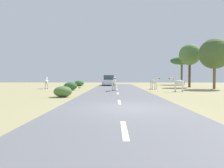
{
  "coord_description": "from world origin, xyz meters",
  "views": [
    {
      "loc": [
        -0.57,
        -9.38,
        1.48
      ],
      "look_at": [
        -0.9,
        13.52,
        0.68
      ],
      "focal_mm": 32.2,
      "sensor_mm": 36.0,
      "label": 1
    }
  ],
  "objects_px": {
    "bush_1": "(63,92)",
    "rock_0": "(80,87)",
    "tree_0": "(215,54)",
    "zebra_2": "(47,82)",
    "zebra_3": "(154,82)",
    "tree_1": "(190,55)",
    "zebra_0": "(114,82)",
    "bush_3": "(79,83)",
    "tree_3": "(182,61)",
    "bush_2": "(70,86)",
    "car_0": "(109,81)",
    "zebra_1": "(178,83)"
  },
  "relations": [
    {
      "from": "zebra_2",
      "to": "rock_0",
      "type": "relative_size",
      "value": 4.21
    },
    {
      "from": "bush_2",
      "to": "tree_3",
      "type": "bearing_deg",
      "value": 43.29
    },
    {
      "from": "tree_1",
      "to": "bush_2",
      "type": "xyz_separation_m",
      "value": [
        -15.8,
        -6.89,
        -4.22
      ]
    },
    {
      "from": "zebra_2",
      "to": "car_0",
      "type": "height_order",
      "value": "car_0"
    },
    {
      "from": "bush_2",
      "to": "tree_1",
      "type": "bearing_deg",
      "value": 23.55
    },
    {
      "from": "zebra_3",
      "to": "rock_0",
      "type": "distance_m",
      "value": 9.71
    },
    {
      "from": "tree_1",
      "to": "bush_3",
      "type": "xyz_separation_m",
      "value": [
        -16.66,
        3.5,
        -4.21
      ]
    },
    {
      "from": "bush_2",
      "to": "bush_3",
      "type": "relative_size",
      "value": 0.97
    },
    {
      "from": "zebra_3",
      "to": "car_0",
      "type": "relative_size",
      "value": 0.34
    },
    {
      "from": "bush_1",
      "to": "tree_0",
      "type": "bearing_deg",
      "value": 32.43
    },
    {
      "from": "bush_2",
      "to": "zebra_2",
      "type": "bearing_deg",
      "value": 141.01
    },
    {
      "from": "zebra_1",
      "to": "bush_2",
      "type": "distance_m",
      "value": 11.55
    },
    {
      "from": "zebra_2",
      "to": "bush_2",
      "type": "distance_m",
      "value": 4.79
    },
    {
      "from": "zebra_1",
      "to": "tree_3",
      "type": "bearing_deg",
      "value": -6.59
    },
    {
      "from": "zebra_3",
      "to": "tree_0",
      "type": "height_order",
      "value": "tree_0"
    },
    {
      "from": "tree_1",
      "to": "tree_3",
      "type": "bearing_deg",
      "value": 77.62
    },
    {
      "from": "bush_1",
      "to": "tree_3",
      "type": "bearing_deg",
      "value": 55.5
    },
    {
      "from": "zebra_2",
      "to": "bush_2",
      "type": "bearing_deg",
      "value": -52.46
    },
    {
      "from": "zebra_0",
      "to": "bush_3",
      "type": "relative_size",
      "value": 1.01
    },
    {
      "from": "tree_0",
      "to": "bush_2",
      "type": "distance_m",
      "value": 17.93
    },
    {
      "from": "zebra_1",
      "to": "bush_3",
      "type": "relative_size",
      "value": 1.01
    },
    {
      "from": "car_0",
      "to": "zebra_1",
      "type": "bearing_deg",
      "value": -58.78
    },
    {
      "from": "zebra_3",
      "to": "tree_1",
      "type": "relative_size",
      "value": 0.24
    },
    {
      "from": "zebra_2",
      "to": "tree_3",
      "type": "bearing_deg",
      "value": 19.26
    },
    {
      "from": "zebra_0",
      "to": "zebra_2",
      "type": "relative_size",
      "value": 1.0
    },
    {
      "from": "zebra_3",
      "to": "tree_0",
      "type": "xyz_separation_m",
      "value": [
        7.55,
        0.66,
        3.46
      ]
    },
    {
      "from": "zebra_2",
      "to": "tree_3",
      "type": "relative_size",
      "value": 0.29
    },
    {
      "from": "bush_1",
      "to": "zebra_2",
      "type": "bearing_deg",
      "value": 114.48
    },
    {
      "from": "zebra_1",
      "to": "zebra_2",
      "type": "distance_m",
      "value": 15.88
    },
    {
      "from": "zebra_1",
      "to": "zebra_2",
      "type": "height_order",
      "value": "zebra_1"
    },
    {
      "from": "zebra_0",
      "to": "rock_0",
      "type": "xyz_separation_m",
      "value": [
        -4.58,
        5.61,
        -0.84
      ]
    },
    {
      "from": "tree_1",
      "to": "bush_3",
      "type": "relative_size",
      "value": 3.98
    },
    {
      "from": "zebra_2",
      "to": "zebra_1",
      "type": "bearing_deg",
      "value": -31.66
    },
    {
      "from": "tree_3",
      "to": "bush_1",
      "type": "distance_m",
      "value": 30.11
    },
    {
      "from": "bush_1",
      "to": "tree_1",
      "type": "bearing_deg",
      "value": 44.64
    },
    {
      "from": "zebra_0",
      "to": "zebra_1",
      "type": "xyz_separation_m",
      "value": [
        6.5,
        -0.41,
        -0.04
      ]
    },
    {
      "from": "car_0",
      "to": "bush_1",
      "type": "relative_size",
      "value": 3.29
    },
    {
      "from": "tree_3",
      "to": "bush_3",
      "type": "distance_m",
      "value": 20.41
    },
    {
      "from": "tree_3",
      "to": "bush_2",
      "type": "relative_size",
      "value": 3.58
    },
    {
      "from": "bush_1",
      "to": "rock_0",
      "type": "height_order",
      "value": "bush_1"
    },
    {
      "from": "zebra_0",
      "to": "rock_0",
      "type": "bearing_deg",
      "value": -58.2
    },
    {
      "from": "zebra_3",
      "to": "bush_3",
      "type": "distance_m",
      "value": 13.53
    },
    {
      "from": "zebra_3",
      "to": "tree_1",
      "type": "height_order",
      "value": "tree_1"
    },
    {
      "from": "bush_3",
      "to": "tree_0",
      "type": "bearing_deg",
      "value": -23.01
    },
    {
      "from": "zebra_1",
      "to": "tree_0",
      "type": "bearing_deg",
      "value": -39.25
    },
    {
      "from": "tree_3",
      "to": "bush_2",
      "type": "height_order",
      "value": "tree_3"
    },
    {
      "from": "tree_3",
      "to": "bush_1",
      "type": "bearing_deg",
      "value": -124.5
    },
    {
      "from": "zebra_0",
      "to": "bush_3",
      "type": "xyz_separation_m",
      "value": [
        -5.74,
        11.93,
        -0.47
      ]
    },
    {
      "from": "car_0",
      "to": "bush_1",
      "type": "xyz_separation_m",
      "value": [
        -2.89,
        -19.45,
        -0.44
      ]
    },
    {
      "from": "zebra_3",
      "to": "bush_3",
      "type": "xyz_separation_m",
      "value": [
        -10.61,
        8.38,
        -0.42
      ]
    }
  ]
}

